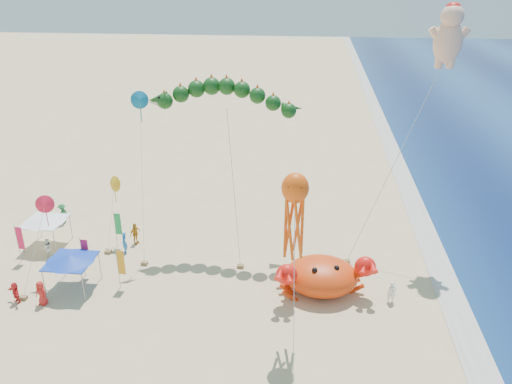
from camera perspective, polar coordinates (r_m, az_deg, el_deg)
ground at (r=36.76m, az=2.77°, el=-10.74°), size 320.00×320.00×0.00m
foam_strip at (r=38.07m, az=21.46°, el=-11.23°), size 320.00×320.00×0.00m
crab_inflatable at (r=35.76m, az=7.46°, el=-9.42°), size 6.99×5.59×3.07m
dragon_kite at (r=38.23m, az=-3.64°, el=10.31°), size 11.43×5.85×13.21m
cherub_kite at (r=39.67m, az=21.18°, el=16.43°), size 7.49×5.31×18.98m
octopus_kite at (r=28.23m, az=4.41°, el=-2.06°), size 1.55×5.78×10.75m
canopy_blue at (r=37.61m, az=-20.47°, el=-7.13°), size 3.37×3.37×2.71m
canopy_white at (r=44.14m, az=-23.04°, el=-2.88°), size 3.34×3.34×2.71m
feather_flags at (r=40.03m, az=-18.92°, el=-5.66°), size 9.58×5.73×3.20m
beachgoers at (r=41.61m, az=-18.87°, el=-6.28°), size 28.71×13.01×1.86m
small_kites at (r=39.10m, az=-17.28°, el=1.92°), size 7.38×9.27×13.03m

